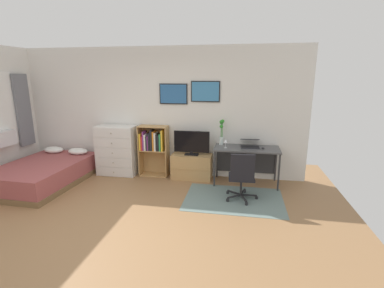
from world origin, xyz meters
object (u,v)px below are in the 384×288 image
Objects in this scene: wine_glass at (226,141)px; desk at (246,153)px; bamboo_vase at (221,132)px; bookshelf at (153,146)px; tv_stand at (192,166)px; bed at (44,173)px; office_chair at (242,176)px; television at (192,143)px; computer_mouse at (263,148)px; dresser at (117,150)px; laptop at (250,143)px.

desk is at bearing 19.97° from wine_glass.
bookshelf is at bearing -178.68° from bamboo_vase.
tv_stand is 0.95m from wine_glass.
bed is 2.23m from bookshelf.
office_chair is 4.78× the size of wine_glass.
desk is (1.96, -0.06, -0.06)m from bookshelf.
wine_glass is at bearing 110.84° from office_chair.
tv_stand is (2.87, 0.79, 0.04)m from bed.
wine_glass is at bearing -11.57° from television.
office_chair is 1.65× the size of bamboo_vase.
computer_mouse is 0.20× the size of bamboo_vase.
bed is 1.90× the size of dresser.
bamboo_vase is (3.46, 0.87, 0.79)m from bed.
tv_stand is 0.96m from bamboo_vase.
television is 0.58× the size of desk.
wine_glass is at bearing -13.30° from tv_stand.
television reaches higher than wine_glass.
laptop is (1.17, 0.01, 0.54)m from tv_stand.
television is 1.17m from laptop.
bed is 2.46× the size of tv_stand.
dresser reaches higher than television.
desk is at bearing 159.17° from computer_mouse.
bookshelf is at bearing 178.25° from desk.
bed is 1.61× the size of desk.
computer_mouse is at bearing -14.29° from bamboo_vase.
bookshelf is 10.45× the size of computer_mouse.
dresser reaches higher than office_chair.
desk is 0.36m from computer_mouse.
laptop is 0.51m from wine_glass.
television is 7.06× the size of computer_mouse.
office_chair is (2.68, -0.90, -0.08)m from dresser.
desk is 12.09× the size of computer_mouse.
bookshelf reaches higher than television.
dresser is at bearing -175.81° from bookshelf.
bamboo_vase reaches higher than dresser.
television is at bearing 16.57° from bed.
bamboo_vase is (0.60, 0.08, 0.75)m from tv_stand.
tv_stand is 1.13× the size of television.
bed is 3.91m from office_chair.
bamboo_vase is (-0.51, 0.09, 0.40)m from desk.
office_chair is 1.22m from bamboo_vase.
bamboo_vase reaches higher than office_chair.
laptop is 0.81× the size of bamboo_vase.
laptop is at bearing 12.80° from bed.
computer_mouse is (0.25, -0.14, -0.05)m from laptop.
television is 0.85× the size of office_chair.
bamboo_vase is at bearing 2.35° from dresser.
bed is 4.84× the size of laptop.
tv_stand is 0.66× the size of desk.
bookshelf is 1.26× the size of office_chair.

